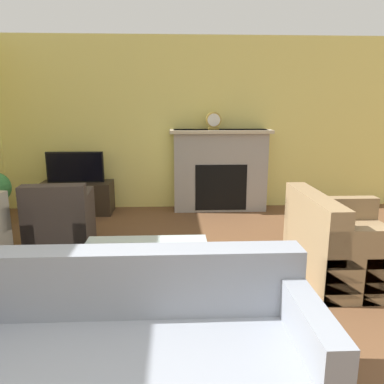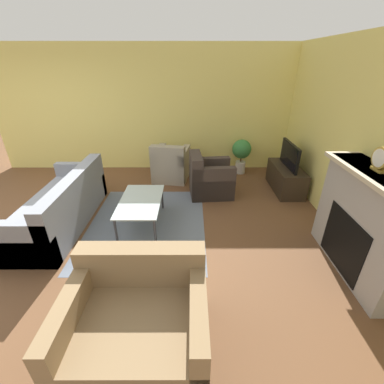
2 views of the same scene
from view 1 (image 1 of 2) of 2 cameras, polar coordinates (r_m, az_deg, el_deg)
The scene contains 10 objects.
wall_back at distance 6.08m, azimuth -3.94°, elevation 10.22°, with size 8.21×0.06×2.70m.
area_rug at distance 3.53m, azimuth -6.85°, elevation -14.67°, with size 2.29×1.83×0.00m.
fireplace at distance 5.97m, azimuth 4.27°, elevation 3.57°, with size 1.58×0.45×1.28m.
tv_stand at distance 6.08m, azimuth -17.07°, elevation -0.84°, with size 1.08×0.48×0.49m.
tv at distance 5.99m, azimuth -17.37°, elevation 3.64°, with size 0.86×0.06×0.47m.
couch_sectional at distance 2.25m, azimuth -10.92°, elevation -23.87°, with size 2.11×0.85×0.82m.
couch_loveseat at distance 3.98m, azimuth 22.52°, elevation -7.80°, with size 1.00×1.20×0.82m.
armchair_accent at distance 4.58m, azimuth -19.35°, elevation -4.71°, with size 0.74×0.85×0.82m.
coffee_table at distance 3.30m, azimuth -7.12°, elevation -9.06°, with size 1.09×0.63×0.44m.
mantel_clock at distance 5.89m, azimuth 3.31°, elevation 10.82°, with size 0.24×0.07×0.27m.
Camera 1 is at (0.13, -0.90, 1.63)m, focal length 35.00 mm.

